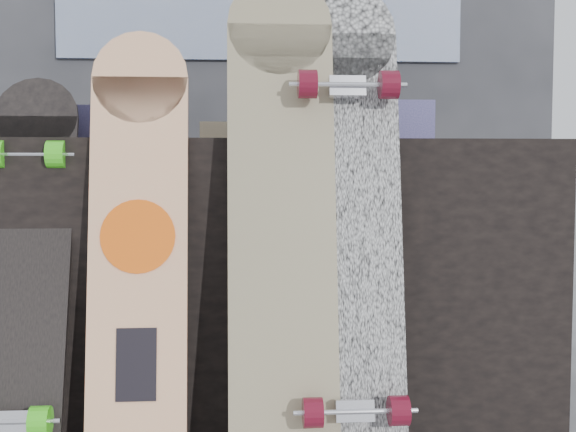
{
  "coord_description": "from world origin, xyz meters",
  "views": [
    {
      "loc": [
        -0.1,
        -1.66,
        0.72
      ],
      "look_at": [
        0.03,
        0.2,
        0.6
      ],
      "focal_mm": 45.0,
      "sensor_mm": 36.0,
      "label": 1
    }
  ],
  "objects": [
    {
      "name": "vendor_table",
      "position": [
        0.0,
        0.5,
        0.4
      ],
      "size": [
        1.6,
        0.6,
        0.8
      ],
      "primitive_type": "cube",
      "color": "black",
      "rests_on": "ground"
    },
    {
      "name": "merch_box_small",
      "position": [
        0.4,
        0.48,
        0.86
      ],
      "size": [
        0.14,
        0.14,
        0.12
      ],
      "primitive_type": "cube",
      "color": "navy",
      "rests_on": "vendor_table"
    },
    {
      "name": "merch_box_flat",
      "position": [
        -0.1,
        0.55,
        0.83
      ],
      "size": [
        0.22,
        0.1,
        0.06
      ],
      "primitive_type": "cube",
      "color": "#D1B78C",
      "rests_on": "vendor_table"
    },
    {
      "name": "longboard_cascadia",
      "position": [
        0.17,
        0.1,
        0.62
      ],
      "size": [
        0.27,
        0.3,
        1.2
      ],
      "rotation": [
        -0.18,
        0.0,
        0.0
      ],
      "color": "silver",
      "rests_on": "ground"
    },
    {
      "name": "merch_box_purple",
      "position": [
        -0.56,
        0.47,
        0.85
      ],
      "size": [
        0.18,
        0.12,
        0.1
      ],
      "primitive_type": "cube",
      "color": "navy",
      "rests_on": "vendor_table"
    },
    {
      "name": "longboard_celtic",
      "position": [
        0.01,
        0.1,
        0.65
      ],
      "size": [
        0.26,
        0.25,
        1.22
      ],
      "rotation": [
        -0.19,
        0.0,
        0.0
      ],
      "color": "beige",
      "rests_on": "ground"
    },
    {
      "name": "booth",
      "position": [
        0.0,
        1.35,
        1.1
      ],
      "size": [
        2.4,
        0.22,
        2.2
      ],
      "color": "#2F2F33",
      "rests_on": "ground"
    },
    {
      "name": "longboard_geisha",
      "position": [
        -0.35,
        0.14,
        0.57
      ],
      "size": [
        0.24,
        0.22,
        1.07
      ],
      "rotation": [
        -0.19,
        0.0,
        0.0
      ],
      "color": "beige",
      "rests_on": "ground"
    },
    {
      "name": "skateboard_dark",
      "position": [
        -0.63,
        0.17,
        0.5
      ],
      "size": [
        0.22,
        0.38,
        0.97
      ],
      "rotation": [
        -0.32,
        0.0,
        0.0
      ],
      "color": "black",
      "rests_on": "ground"
    }
  ]
}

